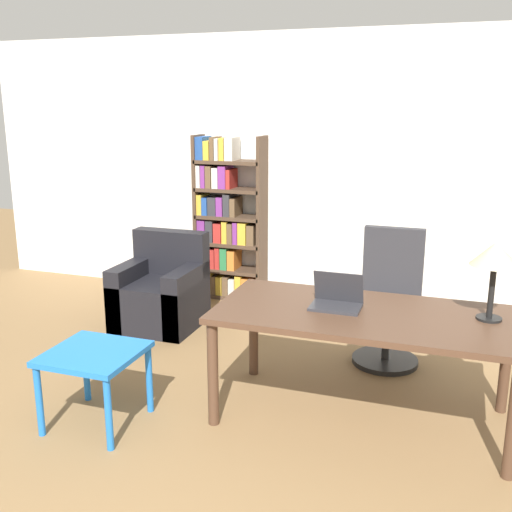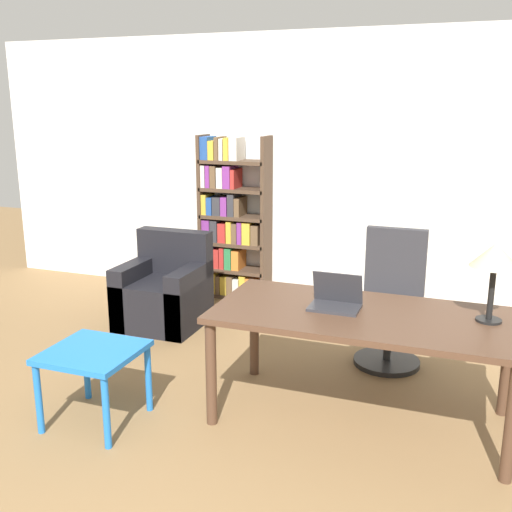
# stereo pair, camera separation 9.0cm
# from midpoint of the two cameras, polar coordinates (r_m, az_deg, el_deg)

# --- Properties ---
(wall_back) EXTENTS (8.00, 0.06, 2.70)m
(wall_back) POSITION_cam_midpoint_polar(r_m,az_deg,el_deg) (6.03, 7.46, 7.89)
(wall_back) COLOR white
(wall_back) RESTS_ON ground_plane
(desk) EXTENTS (1.89, 0.90, 0.74)m
(desk) POSITION_cam_midpoint_polar(r_m,az_deg,el_deg) (3.88, 9.62, -6.42)
(desk) COLOR #4C3323
(desk) RESTS_ON ground_plane
(laptop) EXTENTS (0.32, 0.22, 0.23)m
(laptop) POSITION_cam_midpoint_polar(r_m,az_deg,el_deg) (3.90, 7.03, -4.16)
(laptop) COLOR #2D2D33
(laptop) RESTS_ON desk
(table_lamp) EXTENTS (0.29, 0.29, 0.49)m
(table_lamp) POSITION_cam_midpoint_polar(r_m,az_deg,el_deg) (3.81, 21.19, -0.06)
(table_lamp) COLOR black
(table_lamp) RESTS_ON desk
(office_chair) EXTENTS (0.52, 0.52, 1.06)m
(office_chair) POSITION_cam_midpoint_polar(r_m,az_deg,el_deg) (4.87, 12.04, -4.46)
(office_chair) COLOR black
(office_chair) RESTS_ON ground_plane
(side_table_blue) EXTENTS (0.56, 0.56, 0.50)m
(side_table_blue) POSITION_cam_midpoint_polar(r_m,az_deg,el_deg) (4.00, -15.78, -9.73)
(side_table_blue) COLOR blue
(side_table_blue) RESTS_ON ground_plane
(armchair) EXTENTS (0.73, 0.69, 0.86)m
(armchair) POSITION_cam_midpoint_polar(r_m,az_deg,el_deg) (5.63, -9.50, -3.65)
(armchair) COLOR black
(armchair) RESTS_ON ground_plane
(bookshelf) EXTENTS (0.73, 0.28, 1.70)m
(bookshelf) POSITION_cam_midpoint_polar(r_m,az_deg,el_deg) (6.27, -3.34, 3.07)
(bookshelf) COLOR #4C3828
(bookshelf) RESTS_ON ground_plane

